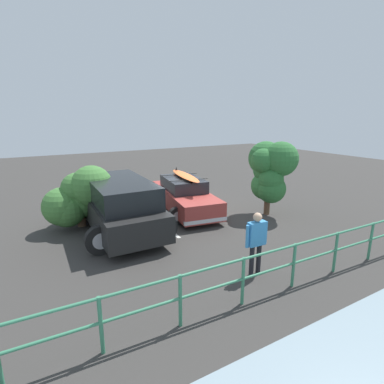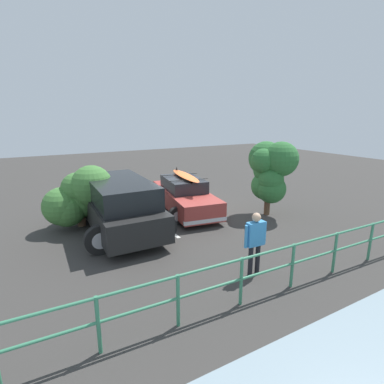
{
  "view_description": "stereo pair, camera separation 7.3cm",
  "coord_description": "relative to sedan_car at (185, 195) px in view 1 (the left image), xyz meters",
  "views": [
    {
      "loc": [
        5.72,
        10.38,
        3.89
      ],
      "look_at": [
        0.14,
        0.51,
        0.95
      ],
      "focal_mm": 28.0,
      "sensor_mm": 36.0,
      "label": 1
    },
    {
      "loc": [
        5.65,
        10.42,
        3.89
      ],
      "look_at": [
        0.14,
        0.51,
        0.95
      ],
      "focal_mm": 28.0,
      "sensor_mm": 36.0,
      "label": 2
    }
  ],
  "objects": [
    {
      "name": "bush_near_left",
      "position": [
        -2.65,
        2.08,
        1.18
      ],
      "size": [
        1.67,
        1.98,
        2.92
      ],
      "color": "brown",
      "rests_on": "ground"
    },
    {
      "name": "bush_near_right",
      "position": [
        4.07,
        -0.22,
        0.47
      ],
      "size": [
        2.34,
        2.17,
        2.23
      ],
      "color": "brown",
      "rests_on": "ground"
    },
    {
      "name": "parking_stripe",
      "position": [
        1.49,
        0.04,
        -0.66
      ],
      "size": [
        0.12,
        4.79,
        0.0
      ],
      "primitive_type": "cube",
      "rotation": [
        0.0,
        0.0,
        1.57
      ],
      "color": "silver",
      "rests_on": "ground"
    },
    {
      "name": "suv_car",
      "position": [
        2.97,
        0.98,
        0.29
      ],
      "size": [
        2.88,
        4.8,
        1.82
      ],
      "color": "black",
      "rests_on": "ground"
    },
    {
      "name": "railing_fence",
      "position": [
        1.21,
        6.22,
        0.05
      ],
      "size": [
        10.18,
        0.35,
        1.07
      ],
      "color": "#387F5B",
      "rests_on": "ground"
    },
    {
      "name": "ground_plane",
      "position": [
        -0.14,
        0.13,
        -0.67
      ],
      "size": [
        44.0,
        44.0,
        0.02
      ],
      "primitive_type": "cube",
      "color": "#383533",
      "rests_on": "ground"
    },
    {
      "name": "sedan_car",
      "position": [
        0.0,
        0.0,
        0.0
      ],
      "size": [
        2.66,
        4.62,
        1.65
      ],
      "color": "#9E3833",
      "rests_on": "ground"
    },
    {
      "name": "person_bystander",
      "position": [
        0.9,
        5.4,
        0.32
      ],
      "size": [
        0.63,
        0.22,
        1.63
      ],
      "color": "black",
      "rests_on": "ground"
    }
  ]
}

